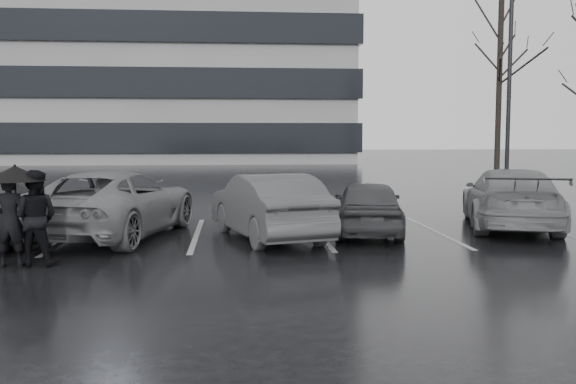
# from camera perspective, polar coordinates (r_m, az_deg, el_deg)

# --- Properties ---
(ground) EXTENTS (160.00, 160.00, 0.00)m
(ground) POSITION_cam_1_polar(r_m,az_deg,el_deg) (12.42, 1.46, -5.47)
(ground) COLOR black
(ground) RESTS_ON ground
(car_main) EXTENTS (2.08, 3.92, 1.27)m
(car_main) POSITION_cam_1_polar(r_m,az_deg,el_deg) (14.77, 7.13, -1.31)
(car_main) COLOR black
(car_main) RESTS_ON ground
(car_west_a) EXTENTS (2.64, 4.59, 1.43)m
(car_west_a) POSITION_cam_1_polar(r_m,az_deg,el_deg) (14.12, -1.77, -1.24)
(car_west_a) COLOR #302F32
(car_west_a) RESTS_ON ground
(car_west_b) EXTENTS (3.64, 5.76, 1.48)m
(car_west_b) POSITION_cam_1_polar(r_m,az_deg,el_deg) (14.92, -15.21, -0.98)
(car_west_b) COLOR #555558
(car_west_b) RESTS_ON ground
(car_east) EXTENTS (3.40, 5.41, 1.46)m
(car_east) POSITION_cam_1_polar(r_m,az_deg,el_deg) (16.55, 19.18, -0.53)
(car_east) COLOR #555558
(car_east) RESTS_ON ground
(pedestrian_left) EXTENTS (0.61, 0.42, 1.61)m
(pedestrian_left) POSITION_cam_1_polar(r_m,az_deg,el_deg) (12.05, -23.51, -2.36)
(pedestrian_left) COLOR black
(pedestrian_left) RESTS_ON ground
(pedestrian_right) EXTENTS (0.88, 0.72, 1.67)m
(pedestrian_right) POSITION_cam_1_polar(r_m,az_deg,el_deg) (12.06, -21.59, -2.14)
(pedestrian_right) COLOR black
(pedestrian_right) RESTS_ON ground
(umbrella) EXTENTS (1.05, 1.05, 1.77)m
(umbrella) POSITION_cam_1_polar(r_m,az_deg,el_deg) (12.09, -23.10, 1.53)
(umbrella) COLOR black
(umbrella) RESTS_ON ground
(lamp_post) EXTENTS (0.44, 0.44, 8.09)m
(lamp_post) POSITION_cam_1_polar(r_m,az_deg,el_deg) (23.00, 19.05, 8.42)
(lamp_post) COLOR gray
(lamp_post) RESTS_ON ground
(stall_stripes) EXTENTS (19.72, 5.00, 0.00)m
(stall_stripes) POSITION_cam_1_polar(r_m,az_deg,el_deg) (14.82, -2.70, -3.72)
(stall_stripes) COLOR #949496
(stall_stripes) RESTS_ON ground
(tree_north) EXTENTS (0.26, 0.26, 8.50)m
(tree_north) POSITION_cam_1_polar(r_m,az_deg,el_deg) (31.71, 18.24, 8.47)
(tree_north) COLOR black
(tree_north) RESTS_ON ground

